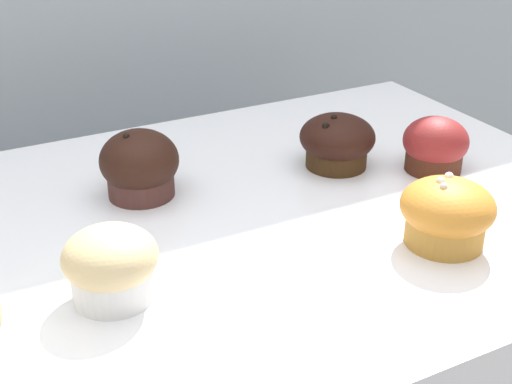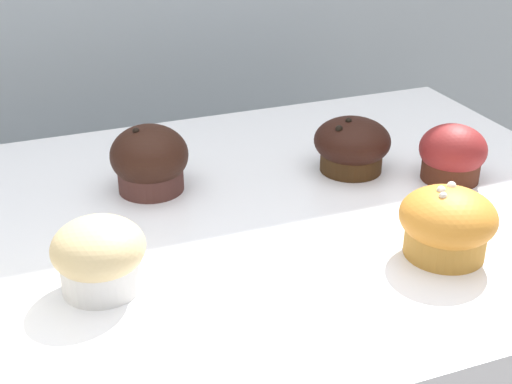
{
  "view_description": "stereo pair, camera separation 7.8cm",
  "coord_description": "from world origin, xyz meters",
  "px_view_note": "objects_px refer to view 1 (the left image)",
  "views": [
    {
      "loc": [
        -0.28,
        -0.66,
        1.31
      ],
      "look_at": [
        0.04,
        -0.04,
        0.96
      ],
      "focal_mm": 50.0,
      "sensor_mm": 36.0,
      "label": 1
    },
    {
      "loc": [
        -0.21,
        -0.69,
        1.31
      ],
      "look_at": [
        0.04,
        -0.04,
        0.96
      ],
      "focal_mm": 50.0,
      "sensor_mm": 36.0,
      "label": 2
    }
  ],
  "objects_px": {
    "muffin_back_left": "(435,146)",
    "muffin_back_center": "(447,213)",
    "muffin_front_left": "(111,264)",
    "muffin_front_right": "(337,141)",
    "muffin_back_right": "(140,166)"
  },
  "relations": [
    {
      "from": "muffin_back_left",
      "to": "muffin_back_center",
      "type": "relative_size",
      "value": 0.84
    },
    {
      "from": "muffin_front_left",
      "to": "muffin_front_right",
      "type": "distance_m",
      "value": 0.39
    },
    {
      "from": "muffin_back_right",
      "to": "muffin_front_right",
      "type": "bearing_deg",
      "value": -8.48
    },
    {
      "from": "muffin_back_right",
      "to": "muffin_back_left",
      "type": "bearing_deg",
      "value": -16.59
    },
    {
      "from": "muffin_back_left",
      "to": "muffin_front_right",
      "type": "height_order",
      "value": "muffin_front_right"
    },
    {
      "from": "muffin_front_right",
      "to": "muffin_back_center",
      "type": "distance_m",
      "value": 0.22
    },
    {
      "from": "muffin_back_right",
      "to": "muffin_front_left",
      "type": "height_order",
      "value": "muffin_back_right"
    },
    {
      "from": "muffin_back_center",
      "to": "muffin_front_left",
      "type": "bearing_deg",
      "value": 169.02
    },
    {
      "from": "muffin_front_right",
      "to": "muffin_back_center",
      "type": "relative_size",
      "value": 0.99
    },
    {
      "from": "muffin_back_right",
      "to": "muffin_front_left",
      "type": "xyz_separation_m",
      "value": [
        -0.1,
        -0.19,
        -0.0
      ]
    },
    {
      "from": "muffin_back_left",
      "to": "muffin_back_right",
      "type": "distance_m",
      "value": 0.38
    },
    {
      "from": "muffin_back_left",
      "to": "muffin_front_right",
      "type": "relative_size",
      "value": 0.85
    },
    {
      "from": "muffin_front_left",
      "to": "muffin_back_center",
      "type": "height_order",
      "value": "muffin_back_center"
    },
    {
      "from": "muffin_back_right",
      "to": "muffin_front_right",
      "type": "relative_size",
      "value": 0.96
    },
    {
      "from": "muffin_front_left",
      "to": "muffin_back_center",
      "type": "xyz_separation_m",
      "value": [
        0.35,
        -0.07,
        -0.0
      ]
    }
  ]
}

